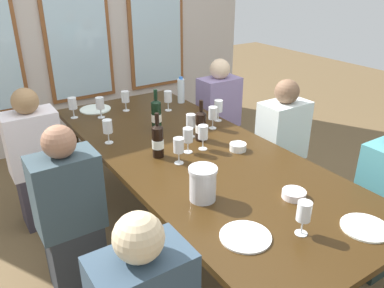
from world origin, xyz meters
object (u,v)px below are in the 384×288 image
(white_plate_1, at_px, (95,109))
(white_plate_2, at_px, (245,237))
(wine_glass_6, at_px, (168,98))
(dining_table, at_px, (194,159))
(tasting_bowl_1, at_px, (238,147))
(wine_glass_11, at_px, (179,147))
(tasting_bowl_0, at_px, (294,194))
(white_plate_0, at_px, (365,228))
(wine_bottle_0, at_px, (158,141))
(wine_glass_3, at_px, (100,104))
(wine_glass_1, at_px, (125,97))
(wine_glass_0, at_px, (203,133))
(wine_glass_9, at_px, (72,104))
(wine_bottle_2, at_px, (156,115))
(wine_glass_4, at_px, (191,122))
(wine_glass_8, at_px, (213,114))
(water_bottle, at_px, (181,91))
(wine_bottle_1, at_px, (201,125))
(wine_glass_5, at_px, (304,213))
(metal_pitcher, at_px, (203,184))
(wine_glass_10, at_px, (218,107))
(wine_glass_2, at_px, (108,127))
(wine_glass_7, at_px, (188,136))
(seated_person_0, at_px, (37,162))
(seated_person_1, at_px, (218,118))
(seated_person_5, at_px, (281,149))

(white_plate_1, distance_m, white_plate_2, 2.06)
(wine_glass_6, bearing_deg, dining_table, -108.54)
(tasting_bowl_1, bearing_deg, wine_glass_11, 172.29)
(tasting_bowl_0, distance_m, wine_glass_11, 0.76)
(white_plate_0, bearing_deg, wine_bottle_0, 110.43)
(wine_glass_3, bearing_deg, wine_glass_1, 10.00)
(wine_glass_0, relative_size, wine_glass_9, 1.00)
(wine_bottle_0, distance_m, wine_bottle_2, 0.46)
(wine_glass_3, bearing_deg, wine_bottle_2, -61.92)
(wine_glass_4, distance_m, wine_glass_8, 0.23)
(tasting_bowl_0, xyz_separation_m, wine_glass_11, (-0.31, 0.69, 0.10))
(water_bottle, distance_m, wine_glass_3, 0.76)
(wine_glass_6, bearing_deg, wine_glass_1, 147.33)
(wine_bottle_1, height_order, wine_glass_1, wine_bottle_1)
(dining_table, xyz_separation_m, white_plate_2, (-0.30, -0.89, 0.06))
(tasting_bowl_1, height_order, water_bottle, water_bottle)
(white_plate_1, distance_m, wine_glass_1, 0.30)
(wine_glass_6, bearing_deg, wine_glass_11, -116.24)
(wine_glass_4, xyz_separation_m, wine_glass_5, (-0.19, -1.24, -0.00))
(metal_pitcher, bearing_deg, wine_glass_8, 50.85)
(tasting_bowl_0, height_order, wine_glass_10, wine_glass_10)
(wine_bottle_0, relative_size, wine_glass_10, 1.75)
(metal_pitcher, distance_m, wine_bottle_0, 0.59)
(wine_glass_1, bearing_deg, wine_glass_6, -32.67)
(wine_glass_0, height_order, wine_glass_2, same)
(wine_glass_0, relative_size, wine_glass_11, 1.00)
(wine_glass_7, bearing_deg, dining_table, -23.03)
(white_plate_2, distance_m, tasting_bowl_1, 0.94)
(wine_glass_0, height_order, seated_person_0, seated_person_0)
(tasting_bowl_0, xyz_separation_m, wine_glass_8, (0.21, 1.04, 0.10))
(metal_pitcher, height_order, tasting_bowl_0, metal_pitcher)
(white_plate_1, height_order, white_plate_2, same)
(wine_glass_9, relative_size, seated_person_1, 0.16)
(wine_glass_9, bearing_deg, wine_glass_0, -63.07)
(wine_glass_7, relative_size, wine_glass_9, 1.00)
(dining_table, bearing_deg, wine_bottle_2, 92.69)
(metal_pitcher, relative_size, wine_glass_9, 1.09)
(wine_glass_0, relative_size, seated_person_0, 0.16)
(wine_bottle_0, height_order, wine_glass_7, wine_bottle_0)
(wine_glass_11, bearing_deg, wine_glass_6, 63.76)
(dining_table, relative_size, tasting_bowl_0, 20.80)
(wine_glass_2, bearing_deg, tasting_bowl_1, -41.03)
(metal_pitcher, bearing_deg, seated_person_0, 112.66)
(water_bottle, height_order, wine_glass_3, water_bottle)
(dining_table, relative_size, seated_person_5, 2.44)
(dining_table, xyz_separation_m, wine_glass_5, (-0.06, -1.02, 0.17))
(wine_bottle_1, distance_m, wine_glass_8, 0.24)
(white_plate_2, bearing_deg, wine_glass_4, 69.12)
(white_plate_1, height_order, wine_glass_8, wine_glass_8)
(wine_glass_1, xyz_separation_m, wine_glass_8, (0.39, -0.74, 0.00))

